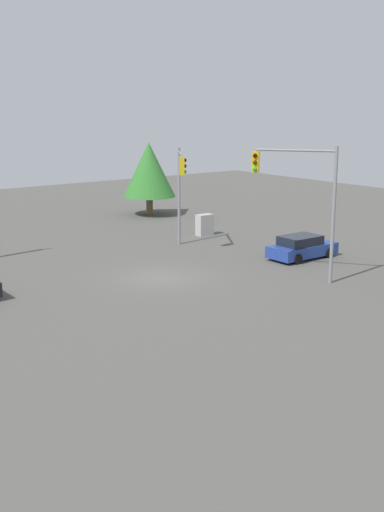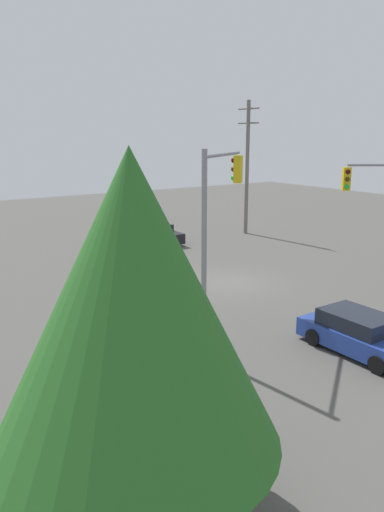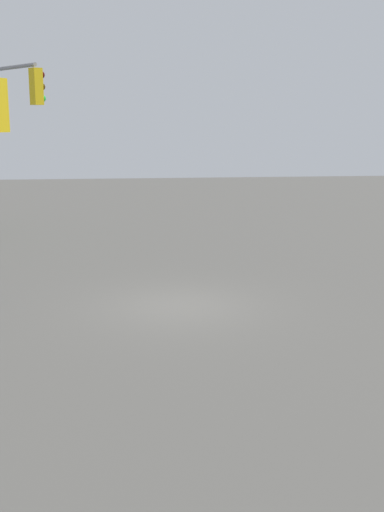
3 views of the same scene
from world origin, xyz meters
name	(u,v)px [view 1 (image 1 of 3)]	position (x,y,z in m)	size (l,w,h in m)	color
ground_plane	(162,277)	(0.00, 0.00, 0.00)	(80.00, 80.00, 0.00)	#54514C
sedan_blue	(302,247)	(-9.03, 1.43, 0.65)	(4.26, 1.99, 1.37)	#233D93
traffic_signal_main	(180,182)	(-4.95, -5.05, 4.21)	(1.93, 2.84, 6.20)	gray
traffic_signal_cross	(303,190)	(-5.33, 4.78, 4.70)	(2.65, 3.56, 6.87)	gray
electrical_cabinet	(205,225)	(-8.70, -7.37, 0.73)	(1.16, 0.65, 1.46)	#B2B2AD
tree_far	(149,170)	(-10.32, -16.66, 3.69)	(4.23, 4.23, 5.89)	brown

